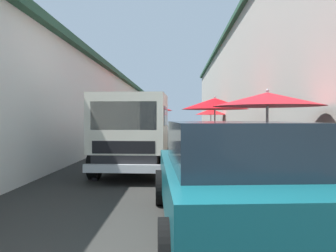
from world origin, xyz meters
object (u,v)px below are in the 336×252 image
Objects in this scene: fruit_stall_far_right at (148,110)px; hatchback_car at (230,176)px; parked_scooter at (248,158)px; plastic_stool at (254,159)px; fruit_stall_far_left at (214,111)px; delivery_truck at (134,136)px; fruit_stall_mid_lane at (147,115)px; fruit_stall_near_right at (266,114)px; fruit_stall_near_left at (212,116)px; vendor_by_crates at (92,141)px.

hatchback_car is at bearing -169.59° from fruit_stall_far_right.
parked_scooter reaches higher than plastic_stool.
fruit_stall_far_right reaches higher than plastic_stool.
delivery_truck is (-4.03, 2.57, -0.75)m from fruit_stall_far_left.
fruit_stall_mid_lane is 1.04× the size of fruit_stall_far_left.
fruit_stall_far_right is 1.45× the size of parked_scooter.
delivery_truck is (1.35, 3.09, -0.56)m from fruit_stall_near_right.
fruit_stall_mid_lane is 15.43m from fruit_stall_near_right.
fruit_stall_mid_lane is at bearing 16.52° from parked_scooter.
hatchback_car is at bearing -170.99° from fruit_stall_mid_lane.
delivery_truck reaches higher than hatchback_car.
fruit_stall_near_left reaches higher than fruit_stall_near_right.
plastic_stool is at bearing -16.78° from hatchback_car.
fruit_stall_near_left is at bearing -16.83° from vendor_by_crates.
fruit_stall_near_right is at bearing -164.69° from fruit_stall_mid_lane.
fruit_stall_near_right is 9.51m from fruit_stall_far_right.
delivery_truck is at bearing -50.53° from vendor_by_crates.
vendor_by_crates is at bearing 143.92° from fruit_stall_far_left.
parked_scooter is at bearing -15.48° from hatchback_car.
parked_scooter is (-13.79, 0.49, -1.22)m from fruit_stall_near_left.
plastic_stool is (-13.00, 0.15, -1.34)m from fruit_stall_near_left.
parked_scooter is at bearing -173.68° from fruit_stall_far_left.
fruit_stall_near_right is at bearing -23.79° from hatchback_car.
fruit_stall_near_left is at bearing -14.19° from delivery_truck.
parked_scooter is 3.88× the size of plastic_stool.
fruit_stall_far_left reaches higher than fruit_stall_near_left.
fruit_stall_near_left is (0.31, -4.49, -0.03)m from fruit_stall_mid_lane.
fruit_stall_near_left is at bearing -5.43° from fruit_stall_far_left.
fruit_stall_near_left is 13.07m from plastic_stool.
fruit_stall_near_left is at bearing -5.30° from hatchback_car.
fruit_stall_far_right is at bearing 24.09° from parked_scooter.
vendor_by_crates is 3.76× the size of plastic_stool.
vendor_by_crates is 4.04m from parked_scooter.
hatchback_car is at bearing -141.50° from vendor_by_crates.
fruit_stall_far_right reaches higher than fruit_stall_near_left.
delivery_truck is 3.04× the size of vendor_by_crates.
vendor_by_crates is 0.97× the size of parked_scooter.
plastic_stool is (5.06, -1.53, -0.41)m from hatchback_car.
fruit_stall_near_right is (-5.37, -0.52, -0.19)m from fruit_stall_far_left.
fruit_stall_near_left reaches higher than delivery_truck.
fruit_stall_near_right is at bearing -176.83° from parked_scooter.
delivery_truck is at bearing 66.43° from fruit_stall_near_right.
fruit_stall_mid_lane is 6.05m from fruit_stall_far_right.
vendor_by_crates is at bearing 110.65° from plastic_stool.
plastic_stool is at bearing -69.35° from vendor_by_crates.
fruit_stall_near_right is at bearing -98.39° from vendor_by_crates.
vendor_by_crates is at bearing 129.47° from delivery_truck.
fruit_stall_near_right is 5.50× the size of plastic_stool.
hatchback_car is 5.30m from plastic_stool.
delivery_truck is 11.43× the size of plastic_stool.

